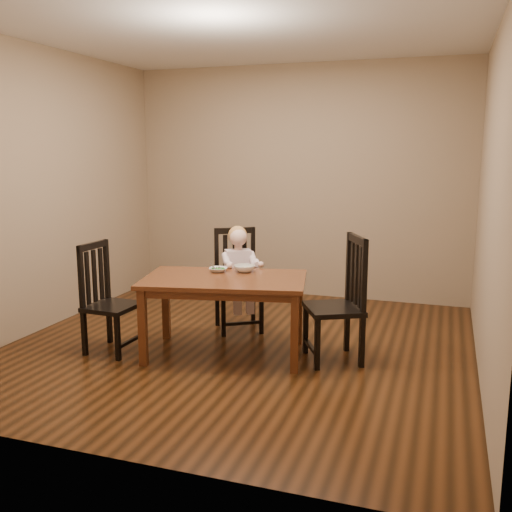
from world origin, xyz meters
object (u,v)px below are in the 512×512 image
(dining_table, at_px, (225,286))
(chair_child, at_px, (238,281))
(bowl_peas, at_px, (218,270))
(chair_left, at_px, (107,300))
(bowl_veg, at_px, (244,269))
(toddler, at_px, (238,268))
(chair_right, at_px, (340,302))

(dining_table, bearing_deg, chair_child, 102.01)
(dining_table, distance_m, bowl_peas, 0.25)
(dining_table, height_order, bowl_peas, bowl_peas)
(chair_left, relative_size, bowl_veg, 5.17)
(chair_child, relative_size, toddler, 1.81)
(chair_right, xyz_separation_m, toddler, (-1.07, 0.49, 0.11))
(toddler, bearing_deg, bowl_veg, 84.88)
(dining_table, relative_size, chair_child, 1.51)
(chair_left, distance_m, bowl_veg, 1.21)
(chair_right, bearing_deg, chair_left, 74.84)
(chair_right, bearing_deg, bowl_veg, 57.10)
(chair_left, xyz_separation_m, bowl_peas, (0.86, 0.43, 0.24))
(dining_table, distance_m, toddler, 0.69)
(chair_left, bearing_deg, chair_right, 105.02)
(dining_table, bearing_deg, bowl_veg, 72.61)
(toddler, xyz_separation_m, bowl_peas, (-0.01, -0.49, 0.08))
(dining_table, height_order, chair_right, chair_right)
(dining_table, xyz_separation_m, chair_right, (0.95, 0.18, -0.10))
(chair_right, distance_m, bowl_peas, 1.10)
(chair_child, xyz_separation_m, bowl_peas, (0.02, -0.53, 0.22))
(toddler, relative_size, bowl_veg, 2.95)
(chair_child, xyz_separation_m, chair_left, (-0.84, -0.96, -0.01))
(chair_right, xyz_separation_m, bowl_veg, (-0.86, 0.08, 0.20))
(chair_right, xyz_separation_m, bowl_peas, (-1.08, 0.01, 0.19))
(chair_right, relative_size, toddler, 1.93)
(dining_table, height_order, bowl_veg, bowl_veg)
(chair_left, height_order, toddler, chair_left)
(dining_table, xyz_separation_m, bowl_veg, (0.08, 0.26, 0.11))
(chair_right, bearing_deg, dining_table, 73.38)
(chair_child, bearing_deg, chair_right, 122.00)
(chair_child, bearing_deg, bowl_peas, 60.00)
(toddler, bearing_deg, chair_right, 123.28)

